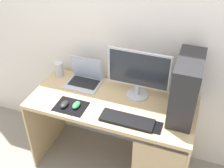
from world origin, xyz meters
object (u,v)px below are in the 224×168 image
object	(u,v)px
mouse_right	(64,104)
cell_phone	(157,128)
monitor	(138,73)
laptop	(84,78)
keyboard	(127,120)
speaker	(59,69)
pc_tower	(186,88)
mouse_left	(76,105)

from	to	relation	value
mouse_right	cell_phone	distance (m)	0.77
monitor	laptop	world-z (taller)	monitor
keyboard	mouse_right	size ratio (longest dim) A/B	4.38
speaker	keyboard	size ratio (longest dim) A/B	0.34
keyboard	cell_phone	world-z (taller)	keyboard
speaker	cell_phone	size ratio (longest dim) A/B	1.10
mouse_right	cell_phone	xyz separation A→B (m)	(0.77, 0.01, -0.02)
keyboard	mouse_right	distance (m)	0.53
pc_tower	mouse_left	xyz separation A→B (m)	(-0.82, -0.22, -0.23)
mouse_left	pc_tower	bearing A→B (deg)	14.94
keyboard	mouse_left	bearing A→B (deg)	177.39
laptop	speaker	bearing A→B (deg)	174.80
keyboard	mouse_left	xyz separation A→B (m)	(-0.44, 0.02, 0.01)
mouse_left	cell_phone	size ratio (longest dim) A/B	0.74
pc_tower	mouse_right	size ratio (longest dim) A/B	5.15
speaker	cell_phone	bearing A→B (deg)	-20.16
pc_tower	speaker	world-z (taller)	pc_tower
monitor	pc_tower	bearing A→B (deg)	-13.71
pc_tower	monitor	xyz separation A→B (m)	(-0.39, 0.10, -0.01)
laptop	mouse_left	bearing A→B (deg)	-76.77
pc_tower	speaker	bearing A→B (deg)	172.95
laptop	speaker	xyz separation A→B (m)	(-0.27, 0.02, 0.02)
mouse_right	speaker	bearing A→B (deg)	123.28
monitor	keyboard	world-z (taller)	monitor
pc_tower	monitor	bearing A→B (deg)	166.29
mouse_left	mouse_right	distance (m)	0.10
laptop	monitor	bearing A→B (deg)	-2.72
pc_tower	laptop	distance (m)	0.93
speaker	keyboard	world-z (taller)	speaker
mouse_left	mouse_right	bearing A→B (deg)	-165.26
cell_phone	speaker	bearing A→B (deg)	159.84
pc_tower	mouse_right	distance (m)	0.97
mouse_left	monitor	bearing A→B (deg)	36.45
pc_tower	mouse_left	size ratio (longest dim) A/B	5.15
mouse_left	keyboard	bearing A→B (deg)	-2.61
keyboard	pc_tower	bearing A→B (deg)	32.22
keyboard	mouse_right	bearing A→B (deg)	-179.46
pc_tower	keyboard	world-z (taller)	pc_tower
mouse_right	mouse_left	bearing A→B (deg)	14.74
pc_tower	monitor	distance (m)	0.40
speaker	mouse_right	distance (m)	0.47
monitor	cell_phone	xyz separation A→B (m)	(0.25, -0.33, -0.23)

